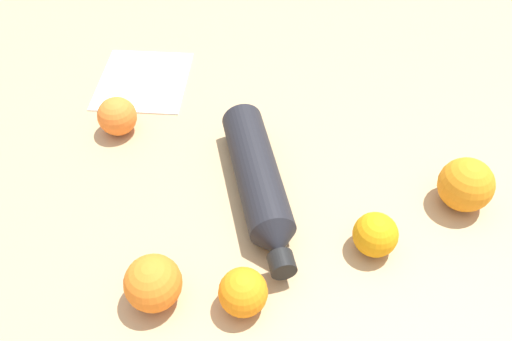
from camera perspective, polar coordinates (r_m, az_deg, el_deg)
name	(u,v)px	position (r m, az deg, el deg)	size (l,w,h in m)	color
ground_plane	(280,191)	(0.80, 2.63, -2.19)	(2.40, 2.40, 0.00)	tan
water_bottle	(259,181)	(0.77, 0.33, -1.19)	(0.10, 0.30, 0.07)	black
orange_0	(117,116)	(0.90, -14.81, 5.71)	(0.06, 0.06, 0.06)	orange
orange_1	(243,292)	(0.67, -1.41, -13.06)	(0.06, 0.06, 0.06)	orange
orange_2	(375,235)	(0.73, 12.81, -6.79)	(0.06, 0.06, 0.06)	orange
orange_3	(466,185)	(0.82, 21.79, -1.44)	(0.08, 0.08, 0.08)	orange
orange_4	(153,283)	(0.68, -11.09, -11.89)	(0.07, 0.07, 0.07)	orange
folded_napkin	(143,80)	(1.02, -12.11, 9.57)	(0.16, 0.18, 0.01)	white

